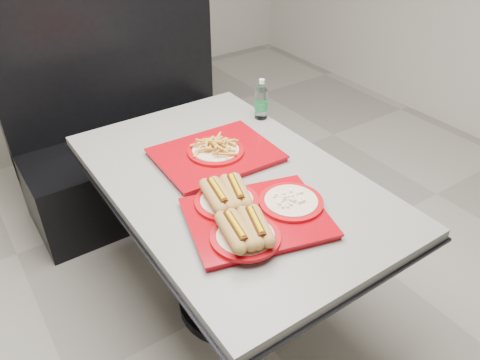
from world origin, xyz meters
TOP-DOWN VIEW (x-y plane):
  - ground at (0.00, 0.00)m, footprint 6.00×6.00m
  - diner_table at (0.00, 0.00)m, footprint 0.92×1.42m
  - booth_bench at (0.00, 1.09)m, footprint 1.30×0.57m
  - tray_near at (-0.10, -0.28)m, footprint 0.56×0.49m
  - tray_far at (0.03, 0.16)m, footprint 0.51×0.40m
  - water_bottle at (0.41, 0.35)m, footprint 0.06×0.06m

SIDE VIEW (x-z plane):
  - ground at x=0.00m, z-range 0.00..0.00m
  - booth_bench at x=0.00m, z-range -0.27..1.08m
  - diner_table at x=0.00m, z-range 0.21..0.96m
  - tray_far at x=0.03m, z-range 0.73..0.83m
  - tray_near at x=-0.10m, z-range 0.74..0.84m
  - water_bottle at x=0.41m, z-range 0.74..0.94m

